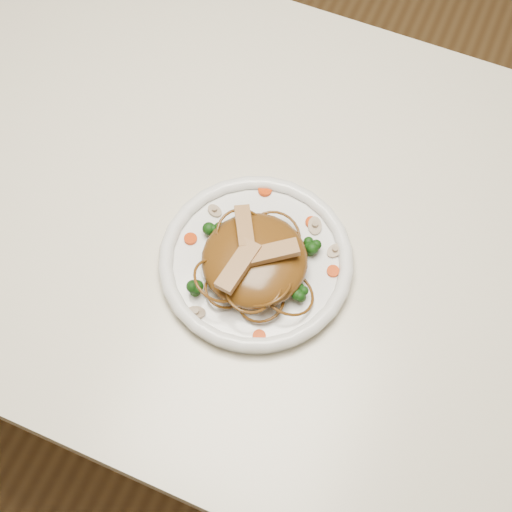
% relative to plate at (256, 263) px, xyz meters
% --- Properties ---
extents(ground, '(4.00, 4.00, 0.00)m').
position_rel_plate_xyz_m(ground, '(-0.07, 0.08, -0.76)').
color(ground, brown).
rests_on(ground, ground).
extents(table, '(1.20, 0.80, 0.75)m').
position_rel_plate_xyz_m(table, '(-0.07, 0.08, -0.11)').
color(table, beige).
rests_on(table, ground).
extents(plate, '(0.28, 0.28, 0.02)m').
position_rel_plate_xyz_m(plate, '(0.00, 0.00, 0.00)').
color(plate, white).
rests_on(plate, table).
extents(noodle_mound, '(0.14, 0.14, 0.05)m').
position_rel_plate_xyz_m(noodle_mound, '(0.00, -0.01, 0.03)').
color(noodle_mound, '#583710').
rests_on(noodle_mound, plate).
extents(chicken_a, '(0.07, 0.06, 0.01)m').
position_rel_plate_xyz_m(chicken_a, '(0.02, -0.01, 0.06)').
color(chicken_a, tan).
rests_on(chicken_a, noodle_mound).
extents(chicken_b, '(0.05, 0.07, 0.01)m').
position_rel_plate_xyz_m(chicken_b, '(-0.02, 0.01, 0.06)').
color(chicken_b, tan).
rests_on(chicken_b, noodle_mound).
extents(chicken_c, '(0.03, 0.08, 0.01)m').
position_rel_plate_xyz_m(chicken_c, '(-0.01, -0.04, 0.06)').
color(chicken_c, tan).
rests_on(chicken_c, noodle_mound).
extents(broccoli_0, '(0.03, 0.03, 0.03)m').
position_rel_plate_xyz_m(broccoli_0, '(0.06, 0.04, 0.02)').
color(broccoli_0, '#123F0D').
rests_on(broccoli_0, plate).
extents(broccoli_1, '(0.03, 0.03, 0.03)m').
position_rel_plate_xyz_m(broccoli_1, '(-0.07, 0.02, 0.02)').
color(broccoli_1, '#123F0D').
rests_on(broccoli_1, plate).
extents(broccoli_2, '(0.03, 0.03, 0.03)m').
position_rel_plate_xyz_m(broccoli_2, '(-0.06, -0.07, 0.02)').
color(broccoli_2, '#123F0D').
rests_on(broccoli_2, plate).
extents(broccoli_3, '(0.03, 0.03, 0.03)m').
position_rel_plate_xyz_m(broccoli_3, '(0.08, -0.03, 0.02)').
color(broccoli_3, '#123F0D').
rests_on(broccoli_3, plate).
extents(carrot_0, '(0.02, 0.02, 0.00)m').
position_rel_plate_xyz_m(carrot_0, '(0.05, 0.08, 0.01)').
color(carrot_0, red).
rests_on(carrot_0, plate).
extents(carrot_1, '(0.02, 0.02, 0.00)m').
position_rel_plate_xyz_m(carrot_1, '(-0.10, -0.01, 0.01)').
color(carrot_1, red).
rests_on(carrot_1, plate).
extents(carrot_2, '(0.02, 0.02, 0.00)m').
position_rel_plate_xyz_m(carrot_2, '(0.10, 0.03, 0.01)').
color(carrot_2, red).
rests_on(carrot_2, plate).
extents(carrot_3, '(0.02, 0.02, 0.00)m').
position_rel_plate_xyz_m(carrot_3, '(-0.03, 0.11, 0.01)').
color(carrot_3, red).
rests_on(carrot_3, plate).
extents(carrot_4, '(0.02, 0.02, 0.00)m').
position_rel_plate_xyz_m(carrot_4, '(0.05, -0.10, 0.01)').
color(carrot_4, red).
rests_on(carrot_4, plate).
extents(mushroom_0, '(0.03, 0.03, 0.01)m').
position_rel_plate_xyz_m(mushroom_0, '(-0.04, -0.10, 0.01)').
color(mushroom_0, tan).
rests_on(mushroom_0, plate).
extents(mushroom_1, '(0.03, 0.03, 0.01)m').
position_rel_plate_xyz_m(mushroom_1, '(0.09, 0.05, 0.01)').
color(mushroom_1, tan).
rests_on(mushroom_1, plate).
extents(mushroom_2, '(0.03, 0.03, 0.01)m').
position_rel_plate_xyz_m(mushroom_2, '(-0.08, 0.05, 0.01)').
color(mushroom_2, tan).
rests_on(mushroom_2, plate).
extents(mushroom_3, '(0.04, 0.04, 0.01)m').
position_rel_plate_xyz_m(mushroom_3, '(0.05, 0.08, 0.01)').
color(mushroom_3, tan).
rests_on(mushroom_3, plate).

